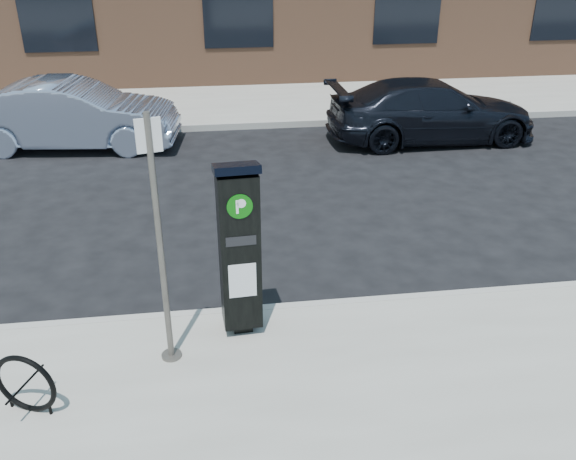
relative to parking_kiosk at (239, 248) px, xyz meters
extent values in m
plane|color=black|center=(0.81, 0.42, -1.22)|extent=(120.00, 120.00, 0.00)
cube|color=gray|center=(0.81, 14.42, -1.14)|extent=(60.00, 12.00, 0.15)
cube|color=#9E9B93|center=(0.81, 0.40, -1.14)|extent=(60.00, 0.12, 0.16)
cube|color=#9E9B93|center=(0.81, 8.44, -1.14)|extent=(60.00, 0.12, 0.16)
cube|color=black|center=(0.00, 0.00, -1.01)|extent=(0.23, 0.23, 0.11)
cube|color=black|center=(0.00, 0.00, -0.04)|extent=(0.46, 0.41, 1.84)
cube|color=black|center=(0.00, 0.00, 0.93)|extent=(0.50, 0.45, 0.17)
cylinder|color=#064D08|center=(0.01, -0.19, 0.58)|extent=(0.27, 0.03, 0.27)
cube|color=white|center=(0.01, -0.19, 0.58)|extent=(0.10, 0.02, 0.15)
cube|color=silver|center=(0.01, -0.19, -0.31)|extent=(0.30, 0.03, 0.41)
cube|color=black|center=(0.01, -0.19, 0.18)|extent=(0.32, 0.03, 0.11)
cylinder|color=#524C48|center=(-0.81, -0.43, -1.05)|extent=(0.22, 0.22, 0.03)
cylinder|color=#524C48|center=(-0.81, -0.43, 0.30)|extent=(0.07, 0.07, 2.73)
cube|color=silver|center=(-0.81, -0.43, 1.45)|extent=(0.24, 0.08, 0.33)
torus|color=black|center=(-2.13, -1.08, -0.74)|extent=(0.63, 0.29, 0.65)
cylinder|color=black|center=(-2.33, -1.00, -1.00)|extent=(0.03, 0.03, 0.13)
cylinder|color=black|center=(-1.93, -1.16, -1.00)|extent=(0.03, 0.03, 0.13)
imported|color=#93A0BB|center=(-3.15, 7.56, -0.48)|extent=(4.60, 2.03, 1.47)
imported|color=black|center=(4.77, 7.01, -0.53)|extent=(4.72, 1.97, 1.36)
camera|label=1|loc=(-0.27, -5.92, 3.14)|focal=38.00mm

